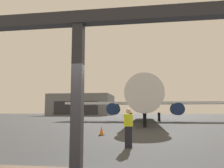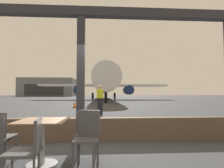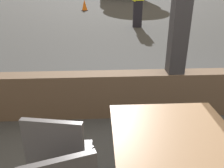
{
  "view_description": "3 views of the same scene",
  "coord_description": "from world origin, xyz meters",
  "views": [
    {
      "loc": [
        1.24,
        -4.03,
        1.62
      ],
      "look_at": [
        -1.54,
        15.03,
        3.97
      ],
      "focal_mm": 36.05,
      "sensor_mm": 36.0,
      "label": 1
    },
    {
      "loc": [
        0.52,
        -4.82,
        1.22
      ],
      "look_at": [
        1.75,
        14.94,
        2.28
      ],
      "focal_mm": 29.36,
      "sensor_mm": 36.0,
      "label": 2
    },
    {
      "loc": [
        -0.96,
        -2.84,
        1.71
      ],
      "look_at": [
        -0.83,
        -0.47,
        0.66
      ],
      "focal_mm": 38.5,
      "sensor_mm": 36.0,
      "label": 3
    }
  ],
  "objects": [
    {
      "name": "window_frame",
      "position": [
        0.0,
        0.0,
        1.28
      ],
      "size": [
        8.42,
        0.24,
        3.52
      ],
      "color": "brown",
      "rests_on": "ground"
    },
    {
      "name": "traffic_cone",
      "position": [
        -1.73,
        11.35,
        0.28
      ],
      "size": [
        0.36,
        0.36,
        0.59
      ],
      "color": "orange",
      "rests_on": "ground"
    },
    {
      "name": "ground_crew_worker",
      "position": [
        0.48,
        6.27,
        0.9
      ],
      "size": [
        0.4,
        0.47,
        1.74
      ],
      "color": "black",
      "rests_on": "ground"
    },
    {
      "name": "cafe_chair_side_extra",
      "position": [
        -1.25,
        -1.47,
        0.53
      ],
      "size": [
        0.45,
        0.45,
        0.9
      ],
      "color": "#4C4C51",
      "rests_on": "ground"
    }
  ]
}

